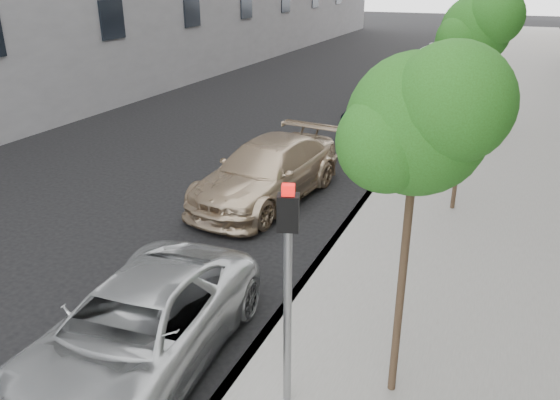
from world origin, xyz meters
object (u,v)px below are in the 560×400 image
Objects in this scene: tree_mid at (477,31)px; suv at (267,171)px; tree_near at (420,124)px; tree_far at (492,30)px; minivan at (136,331)px; signal_pole at (288,273)px; sedan_rear at (432,62)px; sedan_black at (412,80)px; sedan_blue at (384,105)px.

tree_mid is 5.58m from suv.
tree_mid is (-0.00, 6.50, 0.40)m from tree_near.
tree_far reaches higher than minivan.
signal_pole is 0.54× the size of sedan_rear.
sedan_rear reaches higher than suv.
minivan is 25.65m from sedan_rear.
sedan_black is (-3.33, 12.49, -3.28)m from tree_mid.
sedan_blue is at bearing 103.74° from tree_near.
suv is at bearing 94.23° from minivan.
tree_far is (-0.00, 13.00, -0.15)m from tree_near.
sedan_black is (-3.33, 5.99, -2.73)m from tree_far.
minivan is (-3.41, -7.34, -3.46)m from tree_mid.
suv reaches higher than minivan.
tree_near reaches higher than suv.
tree_mid is at bearing -71.84° from sedan_rear.
sedan_rear is (1.03, 19.19, 0.07)m from suv.
tree_mid is 13.34m from sedan_black.
sedan_blue is (0.08, 14.45, 0.14)m from minivan.
sedan_blue is 0.92× the size of sedan_black.
tree_mid reaches higher than signal_pole.
sedan_black reaches higher than sedan_blue.
suv is 0.91× the size of sedan_rear.
tree_far is at bearing 67.04° from signal_pole.
tree_far is 0.85× the size of suv.
signal_pole is 0.64× the size of minivan.
signal_pole reaches higher than sedan_black.
signal_pole is 0.64× the size of sedan_blue.
tree_near is at bearing -45.01° from suv.
sedan_blue is at bearing 80.48° from signal_pole.
sedan_rear is (-3.33, 11.81, -2.76)m from tree_far.
tree_mid reaches higher than minivan.
sedan_black is at bearing 104.91° from tree_mid.
signal_pole reaches higher than suv.
tree_near reaches higher than minivan.
suv is (-3.14, 6.34, -1.27)m from signal_pole.
tree_mid is at bearing 62.57° from signal_pole.
sedan_blue is (1.03, 7.99, 0.06)m from suv.
signal_pole reaches higher than sedan_rear.
tree_near is at bearing -90.00° from tree_far.
signal_pole is (-1.21, -13.73, -1.56)m from tree_far.
signal_pole is 7.19m from suv.
sedan_blue is (-3.33, 7.11, -3.32)m from tree_mid.
sedan_rear is at bearing 85.71° from minivan.
sedan_black is (0.08, 19.84, 0.18)m from minivan.
suv is 1.08× the size of sedan_blue.
tree_near is at bearing -90.00° from tree_mid.
suv is 13.42m from sedan_black.
tree_far is 13.87m from signal_pole.
sedan_blue is (-2.12, 14.34, -1.21)m from signal_pole.
tree_near is 6.51m from tree_mid.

